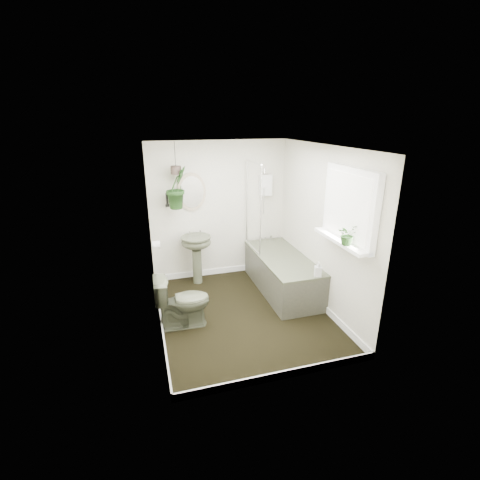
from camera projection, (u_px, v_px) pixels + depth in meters
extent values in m
cube|color=black|center=(243.00, 313.00, 4.96)|extent=(2.30, 2.80, 0.02)
cube|color=white|center=(244.00, 146.00, 4.19)|extent=(2.30, 2.80, 0.02)
cube|color=beige|center=(219.00, 211.00, 5.85)|extent=(2.30, 0.02, 2.30)
cube|color=beige|center=(286.00, 283.00, 3.30)|extent=(2.30, 0.02, 2.30)
cube|color=beige|center=(153.00, 245.00, 4.26)|extent=(0.02, 2.80, 2.30)
cube|color=beige|center=(322.00, 229.00, 4.88)|extent=(0.02, 2.80, 2.30)
cube|color=white|center=(243.00, 310.00, 4.94)|extent=(2.30, 2.80, 0.10)
cube|color=white|center=(266.00, 185.00, 5.86)|extent=(0.20, 0.10, 0.35)
ellipsoid|color=tan|center=(192.00, 192.00, 5.57)|extent=(0.46, 0.03, 0.62)
cylinder|color=black|center=(167.00, 200.00, 5.49)|extent=(0.04, 0.04, 0.22)
cylinder|color=white|center=(156.00, 245.00, 5.00)|extent=(0.11, 0.11, 0.11)
cube|color=white|center=(350.00, 206.00, 4.06)|extent=(0.08, 1.00, 0.90)
cube|color=white|center=(341.00, 241.00, 4.18)|extent=(0.18, 1.00, 0.04)
cube|color=white|center=(346.00, 206.00, 4.05)|extent=(0.01, 0.86, 0.76)
imported|color=#494F3B|center=(183.00, 301.00, 4.55)|extent=(0.71, 0.42, 0.72)
imported|color=black|center=(347.00, 234.00, 3.95)|extent=(0.27, 0.25, 0.25)
imported|color=black|center=(177.00, 188.00, 5.31)|extent=(0.46, 0.44, 0.65)
imported|color=black|center=(318.00, 269.00, 4.73)|extent=(0.12, 0.12, 0.21)
cylinder|color=#40322C|center=(176.00, 170.00, 5.22)|extent=(0.16, 0.16, 0.12)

